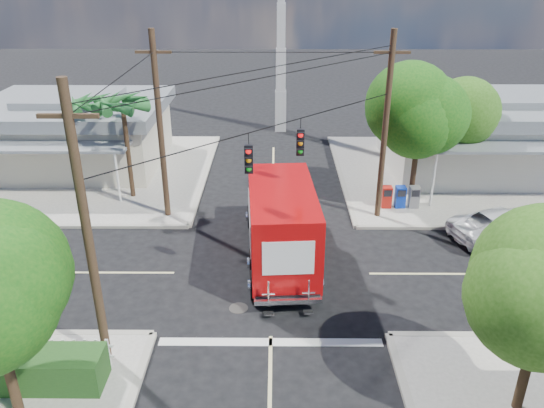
{
  "coord_description": "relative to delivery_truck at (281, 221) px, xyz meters",
  "views": [
    {
      "loc": [
        0.15,
        -18.47,
        11.64
      ],
      "look_at": [
        0.0,
        2.0,
        2.2
      ],
      "focal_mm": 35.0,
      "sensor_mm": 36.0,
      "label": 1
    }
  ],
  "objects": [
    {
      "name": "building_nw",
      "position": [
        -12.36,
        11.33,
        0.41
      ],
      "size": [
        10.8,
        10.2,
        4.3
      ],
      "color": "beige",
      "rests_on": "sidewalk_nw"
    },
    {
      "name": "palm_nw_front",
      "position": [
        -7.86,
        6.37,
        3.24
      ],
      "size": [
        3.01,
        3.08,
        5.59
      ],
      "color": "#422D1C",
      "rests_on": "sidewalk_nw"
    },
    {
      "name": "sidewalk_nw",
      "position": [
        -11.24,
        9.75,
        -1.74
      ],
      "size": [
        14.12,
        14.12,
        0.14
      ],
      "color": "gray",
      "rests_on": "ground"
    },
    {
      "name": "sidewalk_ne",
      "position": [
        10.52,
        9.75,
        -1.74
      ],
      "size": [
        14.12,
        14.12,
        0.14
      ],
      "color": "gray",
      "rests_on": "ground"
    },
    {
      "name": "ground",
      "position": [
        -0.36,
        -1.13,
        -1.81
      ],
      "size": [
        120.0,
        120.0,
        0.0
      ],
      "primitive_type": "plane",
      "color": "black",
      "rests_on": "ground"
    },
    {
      "name": "utility_poles",
      "position": [
        -1.94,
        0.47,
        2.87
      ],
      "size": [
        12.0,
        10.68,
        9.0
      ],
      "color": "#473321",
      "rests_on": "ground"
    },
    {
      "name": "delivery_truck",
      "position": [
        0.0,
        0.0,
        0.0
      ],
      "size": [
        3.11,
        8.37,
        3.56
      ],
      "color": "black",
      "rests_on": "ground"
    },
    {
      "name": "building_ne",
      "position": [
        12.14,
        10.83,
        0.51
      ],
      "size": [
        11.8,
        10.2,
        4.5
      ],
      "color": "silver",
      "rests_on": "sidewalk_ne"
    },
    {
      "name": "picket_fence",
      "position": [
        -8.16,
        -6.73,
        -1.13
      ],
      "size": [
        5.94,
        0.06,
        1.0
      ],
      "color": "silver",
      "rests_on": "sidewalk_sw"
    },
    {
      "name": "parked_car",
      "position": [
        10.23,
        1.82,
        -1.09
      ],
      "size": [
        5.67,
        3.88,
        1.44
      ],
      "primitive_type": "imported",
      "rotation": [
        0.0,
        0.0,
        1.89
      ],
      "color": "silver",
      "rests_on": "ground"
    },
    {
      "name": "vending_boxes",
      "position": [
        6.14,
        5.07,
        -1.12
      ],
      "size": [
        1.9,
        0.5,
        1.1
      ],
      "color": "#AE1810",
      "rests_on": "sidewalk_ne"
    },
    {
      "name": "tree_ne_front",
      "position": [
        6.85,
        5.62,
        2.96
      ],
      "size": [
        4.21,
        4.14,
        6.66
      ],
      "color": "#422D1C",
      "rests_on": "sidewalk_ne"
    },
    {
      "name": "tree_ne_back",
      "position": [
        9.45,
        7.82,
        2.38
      ],
      "size": [
        3.77,
        3.66,
        5.82
      ],
      "color": "#422D1C",
      "rests_on": "sidewalk_ne"
    },
    {
      "name": "palm_nw_back",
      "position": [
        -9.86,
        7.87,
        2.87
      ],
      "size": [
        3.01,
        3.08,
        5.19
      ],
      "color": "#422D1C",
      "rests_on": "sidewalk_nw"
    },
    {
      "name": "radio_tower",
      "position": [
        0.14,
        18.87,
        3.84
      ],
      "size": [
        0.8,
        0.8,
        17.0
      ],
      "color": "silver",
      "rests_on": "ground"
    },
    {
      "name": "road_markings",
      "position": [
        -0.36,
        -2.61,
        -1.8
      ],
      "size": [
        32.0,
        32.0,
        0.01
      ],
      "color": "beige",
      "rests_on": "ground"
    }
  ]
}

